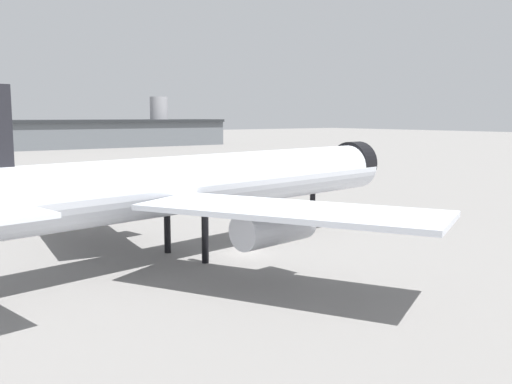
% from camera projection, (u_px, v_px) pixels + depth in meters
% --- Properties ---
extents(ground, '(900.00, 900.00, 0.00)m').
position_uv_depth(ground, '(247.00, 253.00, 60.48)').
color(ground, slate).
extents(airliner_near_gate, '(61.75, 55.84, 16.60)m').
position_uv_depth(airliner_near_gate, '(202.00, 184.00, 59.33)').
color(airliner_near_gate, silver).
rests_on(airliner_near_gate, ground).
extents(service_truck_front, '(5.80, 5.09, 3.00)m').
position_uv_depth(service_truck_front, '(155.00, 193.00, 95.80)').
color(service_truck_front, black).
rests_on(service_truck_front, ground).
extents(baggage_tug_wing, '(2.65, 3.53, 1.85)m').
position_uv_depth(baggage_tug_wing, '(224.00, 195.00, 97.98)').
color(baggage_tug_wing, black).
rests_on(baggage_tug_wing, ground).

